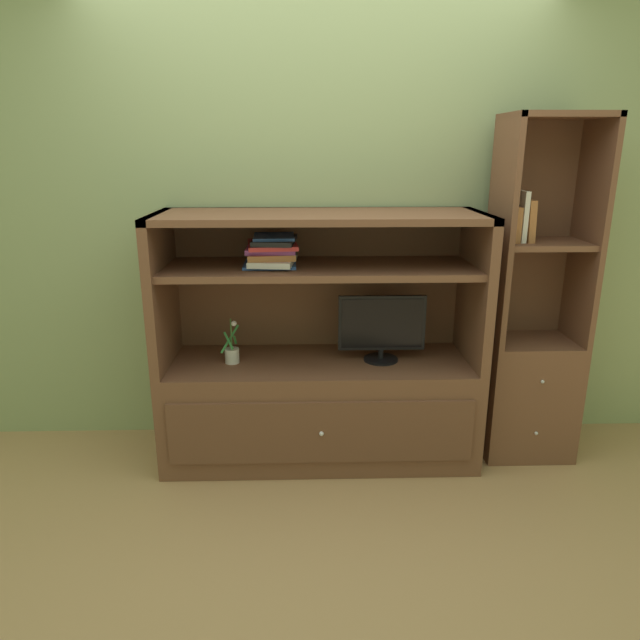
% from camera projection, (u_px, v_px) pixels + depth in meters
% --- Properties ---
extents(ground_plane, '(8.00, 8.00, 0.00)m').
position_uv_depth(ground_plane, '(322.00, 491.00, 2.96)').
color(ground_plane, tan).
extents(painted_rear_wall, '(6.00, 0.10, 2.80)m').
position_uv_depth(painted_rear_wall, '(318.00, 203.00, 3.27)').
color(painted_rear_wall, '#8C9E6B').
rests_on(painted_rear_wall, ground_plane).
extents(media_console, '(1.73, 0.62, 1.38)m').
position_uv_depth(media_console, '(320.00, 381.00, 3.22)').
color(media_console, brown).
rests_on(media_console, ground_plane).
extents(tv_monitor, '(0.48, 0.19, 0.37)m').
position_uv_depth(tv_monitor, '(382.00, 327.00, 3.12)').
color(tv_monitor, black).
rests_on(tv_monitor, media_console).
extents(potted_plant, '(0.10, 0.10, 0.25)m').
position_uv_depth(potted_plant, '(232.00, 353.00, 3.13)').
color(potted_plant, beige).
rests_on(potted_plant, media_console).
extents(magazine_stack, '(0.29, 0.34, 0.16)m').
position_uv_depth(magazine_stack, '(272.00, 251.00, 2.99)').
color(magazine_stack, '#2D519E').
rests_on(magazine_stack, media_console).
extents(bookshelf_tall, '(0.50, 0.39, 1.87)m').
position_uv_depth(bookshelf_tall, '(530.00, 351.00, 3.21)').
color(bookshelf_tall, brown).
rests_on(bookshelf_tall, ground_plane).
extents(upright_book_row, '(0.11, 0.17, 0.26)m').
position_uv_depth(upright_book_row, '(521.00, 220.00, 2.98)').
color(upright_book_row, '#A56638').
rests_on(upright_book_row, bookshelf_tall).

